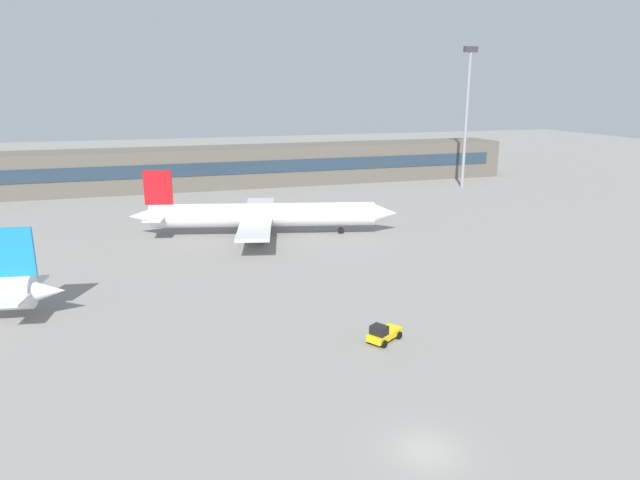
{
  "coord_description": "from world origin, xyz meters",
  "views": [
    {
      "loc": [
        -15.54,
        -27.47,
        21.98
      ],
      "look_at": [
        5.55,
        40.0,
        3.0
      ],
      "focal_mm": 31.76,
      "sensor_mm": 36.0,
      "label": 1
    }
  ],
  "objects": [
    {
      "name": "airplane_mid",
      "position": [
        1.79,
        56.29,
        3.11
      ],
      "size": [
        40.66,
        28.83,
        10.19
      ],
      "color": "white",
      "rests_on": "ground_plane"
    },
    {
      "name": "ground_plane",
      "position": [
        0.0,
        40.0,
        0.0
      ],
      "size": [
        400.0,
        400.0,
        0.0
      ],
      "primitive_type": "plane",
      "color": "gray"
    },
    {
      "name": "baggage_tug_yellow",
      "position": [
        3.77,
        15.36,
        0.8
      ],
      "size": [
        3.84,
        3.19,
        1.75
      ],
      "color": "yellow",
      "rests_on": "ground_plane"
    },
    {
      "name": "floodlight_tower_west",
      "position": [
        54.01,
        85.61,
        17.47
      ],
      "size": [
        3.2,
        0.8,
        30.77
      ],
      "color": "gray",
      "rests_on": "ground_plane"
    },
    {
      "name": "terminal_building",
      "position": [
        0.0,
        103.4,
        4.5
      ],
      "size": [
        142.71,
        12.13,
        9.0
      ],
      "color": "#5B564C",
      "rests_on": "ground_plane"
    }
  ]
}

